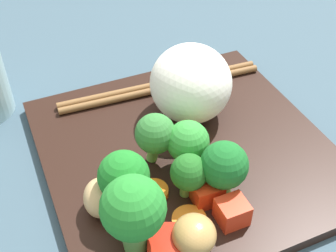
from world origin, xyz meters
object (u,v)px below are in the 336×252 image
Objects in this scene: square_plate at (186,151)px; carrot_slice_0 at (189,220)px; broccoli_floret_1 at (189,173)px; rice_mound at (191,83)px; chopstick_pair at (162,86)px.

square_plate is 9.28× the size of carrot_slice_0.
broccoli_floret_1 is 1.54× the size of carrot_slice_0.
rice_mound reaches higher than broccoli_floret_1.
carrot_slice_0 reaches higher than square_plate.
rice_mound is 12.07cm from broccoli_floret_1.
broccoli_floret_1 is (-5.67, 2.91, 3.61)cm from square_plate.
chopstick_pair is (10.22, -2.05, 1.07)cm from square_plate.
carrot_slice_0 is at bearing 153.91° from broccoli_floret_1.
square_plate is at bearing -27.19° from broccoli_floret_1.
carrot_slice_0 is 19.71cm from chopstick_pair.
broccoli_floret_1 reaches higher than square_plate.
rice_mound reaches higher than square_plate.
rice_mound is at bearing 105.41° from chopstick_pair.
rice_mound is 0.38× the size of chopstick_pair.
chopstick_pair is (18.67, -6.32, 0.16)cm from carrot_slice_0.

